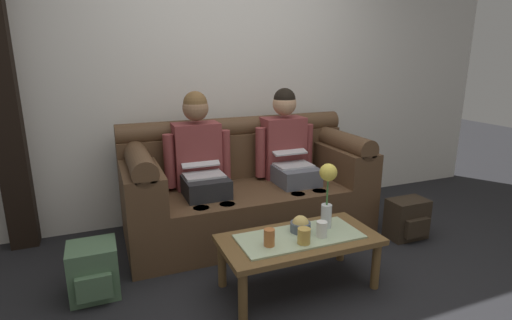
% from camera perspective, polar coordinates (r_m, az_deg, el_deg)
% --- Properties ---
extents(ground_plane, '(14.00, 14.00, 0.00)m').
position_cam_1_polar(ground_plane, '(2.65, 8.11, -19.66)').
color(ground_plane, black).
extents(back_wall_patterned, '(6.00, 0.12, 2.90)m').
position_cam_1_polar(back_wall_patterned, '(3.75, -4.47, 14.12)').
color(back_wall_patterned, silver).
rests_on(back_wall_patterned, ground_plane).
extents(couch, '(2.05, 0.88, 0.96)m').
position_cam_1_polar(couch, '(3.43, -1.41, -4.21)').
color(couch, '#513823').
rests_on(couch, ground_plane).
extents(person_left, '(0.56, 0.67, 1.22)m').
position_cam_1_polar(person_left, '(3.24, -8.03, -0.29)').
color(person_left, '#232326').
rests_on(person_left, ground_plane).
extents(person_right, '(0.56, 0.67, 1.22)m').
position_cam_1_polar(person_right, '(3.50, 4.68, 0.99)').
color(person_right, '#595B66').
rests_on(person_right, ground_plane).
extents(coffee_table, '(1.03, 0.50, 0.37)m').
position_cam_1_polar(coffee_table, '(2.64, 6.25, -11.85)').
color(coffee_table, brown).
rests_on(coffee_table, ground_plane).
extents(flower_vase, '(0.12, 0.12, 0.45)m').
position_cam_1_polar(flower_vase, '(2.66, 10.28, -3.97)').
color(flower_vase, silver).
rests_on(flower_vase, coffee_table).
extents(snack_bowl, '(0.14, 0.14, 0.11)m').
position_cam_1_polar(snack_bowl, '(2.65, 6.43, -9.32)').
color(snack_bowl, '#4C5666').
rests_on(snack_bowl, coffee_table).
extents(cup_near_left, '(0.07, 0.07, 0.10)m').
position_cam_1_polar(cup_near_left, '(2.60, 9.45, -9.80)').
color(cup_near_left, white).
rests_on(cup_near_left, coffee_table).
extents(cup_near_right, '(0.08, 0.08, 0.10)m').
position_cam_1_polar(cup_near_right, '(2.50, 6.93, -10.82)').
color(cup_near_right, gold).
rests_on(cup_near_right, coffee_table).
extents(cup_far_center, '(0.07, 0.07, 0.11)m').
position_cam_1_polar(cup_far_center, '(2.45, 1.93, -11.11)').
color(cup_far_center, '#B26633').
rests_on(cup_far_center, coffee_table).
extents(backpack_left, '(0.30, 0.32, 0.34)m').
position_cam_1_polar(backpack_left, '(2.81, -22.36, -14.57)').
color(backpack_left, '#4C6B4C').
rests_on(backpack_left, ground_plane).
extents(backpack_right, '(0.32, 0.25, 0.33)m').
position_cam_1_polar(backpack_right, '(3.59, 21.00, -7.97)').
color(backpack_right, '#2D2319').
rests_on(backpack_right, ground_plane).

